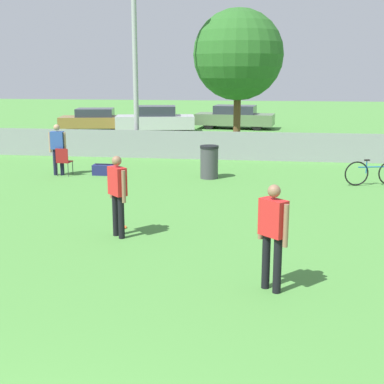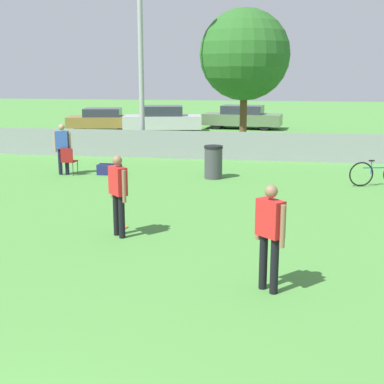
# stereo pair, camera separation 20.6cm
# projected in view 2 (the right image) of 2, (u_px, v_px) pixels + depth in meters

# --- Properties ---
(fence_backline) EXTENTS (27.60, 0.07, 1.21)m
(fence_backline) POSITION_uv_depth(u_px,v_px,m) (216.00, 146.00, 20.70)
(fence_backline) COLOR gray
(fence_backline) RESTS_ON ground_plane
(light_pole) EXTENTS (0.90, 0.36, 10.12)m
(light_pole) POSITION_uv_depth(u_px,v_px,m) (140.00, 5.00, 20.49)
(light_pole) COLOR #9E9EA3
(light_pole) RESTS_ON ground_plane
(tree_near_pole) EXTENTS (3.96, 3.96, 6.05)m
(tree_near_pole) POSITION_uv_depth(u_px,v_px,m) (245.00, 55.00, 23.31)
(tree_near_pole) COLOR brown
(tree_near_pole) RESTS_ON ground_plane
(player_defender_red) EXTENTS (0.47, 0.46, 1.71)m
(player_defender_red) POSITION_uv_depth(u_px,v_px,m) (270.00, 230.00, 8.20)
(player_defender_red) COLOR black
(player_defender_red) RESTS_ON ground_plane
(player_thrower_red) EXTENTS (0.46, 0.47, 1.71)m
(player_thrower_red) POSITION_uv_depth(u_px,v_px,m) (118.00, 190.00, 10.96)
(player_thrower_red) COLOR black
(player_thrower_red) RESTS_ON ground_plane
(spectator_in_blue) EXTENTS (0.58, 0.25, 1.68)m
(spectator_in_blue) POSITION_uv_depth(u_px,v_px,m) (63.00, 146.00, 17.60)
(spectator_in_blue) COLOR #191933
(spectator_in_blue) RESTS_ON ground_plane
(frisbee_disc) EXTENTS (0.28, 0.28, 0.03)m
(frisbee_disc) POSITION_uv_depth(u_px,v_px,m) (122.00, 227.00, 11.80)
(frisbee_disc) COLOR #E5591E
(frisbee_disc) RESTS_ON ground_plane
(folding_chair_sideline) EXTENTS (0.44, 0.44, 0.91)m
(folding_chair_sideline) POSITION_uv_depth(u_px,v_px,m) (68.00, 159.00, 17.61)
(folding_chair_sideline) COLOR #333338
(folding_chair_sideline) RESTS_ON ground_plane
(bicycle_sideline) EXTENTS (1.75, 0.55, 0.80)m
(bicycle_sideline) POSITION_uv_depth(u_px,v_px,m) (378.00, 174.00, 15.96)
(bicycle_sideline) COLOR black
(bicycle_sideline) RESTS_ON ground_plane
(trash_bin) EXTENTS (0.60, 0.60, 1.06)m
(trash_bin) POSITION_uv_depth(u_px,v_px,m) (213.00, 162.00, 17.08)
(trash_bin) COLOR #3F3F44
(trash_bin) RESTS_ON ground_plane
(gear_bag_sideline) EXTENTS (0.76, 0.42, 0.37)m
(gear_bag_sideline) POSITION_uv_depth(u_px,v_px,m) (109.00, 169.00, 17.80)
(gear_bag_sideline) COLOR navy
(gear_bag_sideline) RESTS_ON ground_plane
(parked_car_tan) EXTENTS (4.24, 2.51, 1.28)m
(parked_car_tan) POSITION_uv_depth(u_px,v_px,m) (103.00, 119.00, 30.70)
(parked_car_tan) COLOR black
(parked_car_tan) RESTS_ON ground_plane
(parked_car_silver) EXTENTS (4.62, 2.56, 1.45)m
(parked_car_silver) POSITION_uv_depth(u_px,v_px,m) (162.00, 119.00, 30.22)
(parked_car_silver) COLOR black
(parked_car_silver) RESTS_ON ground_plane
(parked_car_olive) EXTENTS (4.75, 2.25, 1.37)m
(parked_car_olive) POSITION_uv_depth(u_px,v_px,m) (242.00, 117.00, 31.76)
(parked_car_olive) COLOR black
(parked_car_olive) RESTS_ON ground_plane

